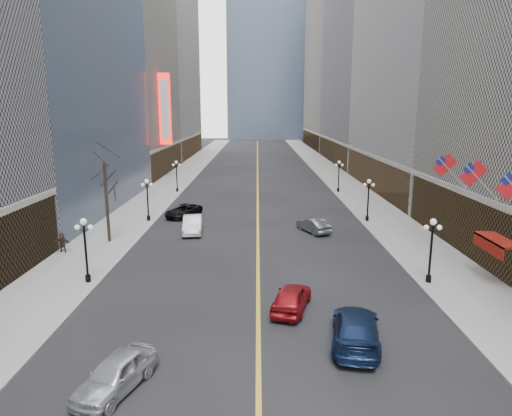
{
  "coord_description": "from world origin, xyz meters",
  "views": [
    {
      "loc": [
        -0.06,
        0.18,
        11.79
      ],
      "look_at": [
        -0.12,
        22.56,
        6.99
      ],
      "focal_mm": 32.0,
      "sensor_mm": 36.0,
      "label": 1
    }
  ],
  "objects_px": {
    "streetlamp_west_3": "(177,173)",
    "car_sb_near": "(356,328)",
    "streetlamp_west_1": "(85,244)",
    "car_nb_near": "(115,374)",
    "car_sb_mid": "(291,298)",
    "streetlamp_east_3": "(339,173)",
    "car_nb_mid": "(193,224)",
    "car_sb_far": "(313,225)",
    "streetlamp_east_2": "(368,196)",
    "streetlamp_east_1": "(431,244)",
    "car_nb_far": "(183,211)",
    "streetlamp_west_2": "(147,195)"
  },
  "relations": [
    {
      "from": "streetlamp_west_1",
      "to": "streetlamp_west_3",
      "type": "height_order",
      "value": "same"
    },
    {
      "from": "streetlamp_west_3",
      "to": "car_sb_mid",
      "type": "xyz_separation_m",
      "value": [
        13.8,
        -40.17,
        -2.12
      ]
    },
    {
      "from": "streetlamp_east_3",
      "to": "car_nb_mid",
      "type": "xyz_separation_m",
      "value": [
        -18.22,
        -22.43,
        -2.06
      ]
    },
    {
      "from": "streetlamp_east_1",
      "to": "car_nb_far",
      "type": "distance_m",
      "value": 28.75
    },
    {
      "from": "streetlamp_west_3",
      "to": "car_nb_near",
      "type": "height_order",
      "value": "streetlamp_west_3"
    },
    {
      "from": "streetlamp_west_3",
      "to": "car_sb_mid",
      "type": "height_order",
      "value": "streetlamp_west_3"
    },
    {
      "from": "car_nb_far",
      "to": "car_sb_near",
      "type": "bearing_deg",
      "value": -41.02
    },
    {
      "from": "streetlamp_west_2",
      "to": "car_nb_mid",
      "type": "distance_m",
      "value": 7.27
    },
    {
      "from": "streetlamp_east_1",
      "to": "streetlamp_east_3",
      "type": "distance_m",
      "value": 36.0
    },
    {
      "from": "car_nb_mid",
      "to": "car_sb_far",
      "type": "relative_size",
      "value": 1.17
    },
    {
      "from": "streetlamp_east_2",
      "to": "streetlamp_east_3",
      "type": "relative_size",
      "value": 1.0
    },
    {
      "from": "streetlamp_west_1",
      "to": "car_sb_near",
      "type": "xyz_separation_m",
      "value": [
        16.79,
        -8.24,
        -2.06
      ]
    },
    {
      "from": "streetlamp_east_3",
      "to": "streetlamp_west_3",
      "type": "relative_size",
      "value": 1.0
    },
    {
      "from": "streetlamp_east_1",
      "to": "car_nb_near",
      "type": "relative_size",
      "value": 1.01
    },
    {
      "from": "car_nb_far",
      "to": "car_sb_far",
      "type": "height_order",
      "value": "car_sb_far"
    },
    {
      "from": "car_sb_far",
      "to": "streetlamp_west_1",
      "type": "bearing_deg",
      "value": 13.66
    },
    {
      "from": "car_sb_mid",
      "to": "streetlamp_west_2",
      "type": "bearing_deg",
      "value": -41.92
    },
    {
      "from": "streetlamp_east_1",
      "to": "car_nb_mid",
      "type": "distance_m",
      "value": 22.81
    },
    {
      "from": "streetlamp_east_1",
      "to": "streetlamp_west_1",
      "type": "bearing_deg",
      "value": 180.0
    },
    {
      "from": "car_nb_far",
      "to": "streetlamp_east_2",
      "type": "bearing_deg",
      "value": 17.26
    },
    {
      "from": "streetlamp_east_1",
      "to": "streetlamp_east_2",
      "type": "xyz_separation_m",
      "value": [
        0.0,
        18.0,
        0.0
      ]
    },
    {
      "from": "streetlamp_west_2",
      "to": "car_sb_far",
      "type": "height_order",
      "value": "streetlamp_west_2"
    },
    {
      "from": "streetlamp_east_2",
      "to": "streetlamp_west_2",
      "type": "relative_size",
      "value": 1.0
    },
    {
      "from": "streetlamp_east_1",
      "to": "car_sb_mid",
      "type": "relative_size",
      "value": 0.98
    },
    {
      "from": "streetlamp_west_1",
      "to": "streetlamp_west_2",
      "type": "distance_m",
      "value": 18.0
    },
    {
      "from": "streetlamp_west_3",
      "to": "car_sb_near",
      "type": "xyz_separation_m",
      "value": [
        16.79,
        -44.24,
        -2.06
      ]
    },
    {
      "from": "car_nb_far",
      "to": "car_sb_far",
      "type": "distance_m",
      "value": 15.36
    },
    {
      "from": "streetlamp_east_1",
      "to": "streetlamp_west_1",
      "type": "height_order",
      "value": "same"
    },
    {
      "from": "streetlamp_west_2",
      "to": "car_nb_mid",
      "type": "bearing_deg",
      "value": -39.48
    },
    {
      "from": "streetlamp_east_1",
      "to": "streetlamp_west_3",
      "type": "height_order",
      "value": "same"
    },
    {
      "from": "streetlamp_east_1",
      "to": "car_sb_mid",
      "type": "bearing_deg",
      "value": -156.94
    },
    {
      "from": "car_sb_near",
      "to": "car_sb_far",
      "type": "height_order",
      "value": "car_sb_near"
    },
    {
      "from": "streetlamp_west_3",
      "to": "car_nb_near",
      "type": "distance_m",
      "value": 48.67
    },
    {
      "from": "streetlamp_west_2",
      "to": "car_sb_near",
      "type": "relative_size",
      "value": 0.78
    },
    {
      "from": "streetlamp_west_3",
      "to": "car_nb_mid",
      "type": "xyz_separation_m",
      "value": [
        5.38,
        -22.43,
        -2.06
      ]
    },
    {
      "from": "car_nb_mid",
      "to": "car_sb_far",
      "type": "xyz_separation_m",
      "value": [
        11.91,
        0.2,
        -0.12
      ]
    },
    {
      "from": "car_nb_mid",
      "to": "car_nb_far",
      "type": "height_order",
      "value": "car_nb_mid"
    },
    {
      "from": "car_nb_near",
      "to": "car_nb_mid",
      "type": "relative_size",
      "value": 0.88
    },
    {
      "from": "streetlamp_east_2",
      "to": "car_sb_near",
      "type": "bearing_deg",
      "value": -104.54
    },
    {
      "from": "streetlamp_west_3",
      "to": "car_nb_far",
      "type": "height_order",
      "value": "streetlamp_west_3"
    },
    {
      "from": "streetlamp_west_1",
      "to": "streetlamp_west_2",
      "type": "xyz_separation_m",
      "value": [
        0.0,
        18.0,
        0.0
      ]
    },
    {
      "from": "car_nb_far",
      "to": "car_sb_far",
      "type": "xyz_separation_m",
      "value": [
        13.88,
        -6.58,
        0.01
      ]
    },
    {
      "from": "car_sb_near",
      "to": "car_sb_mid",
      "type": "height_order",
      "value": "car_sb_near"
    },
    {
      "from": "car_nb_near",
      "to": "car_nb_far",
      "type": "bearing_deg",
      "value": 114.14
    },
    {
      "from": "streetlamp_east_2",
      "to": "streetlamp_west_1",
      "type": "relative_size",
      "value": 1.0
    },
    {
      "from": "streetlamp_east_3",
      "to": "streetlamp_west_1",
      "type": "bearing_deg",
      "value": -123.25
    },
    {
      "from": "streetlamp_east_2",
      "to": "streetlamp_west_2",
      "type": "bearing_deg",
      "value": 180.0
    },
    {
      "from": "car_sb_far",
      "to": "streetlamp_east_2",
      "type": "bearing_deg",
      "value": -171.02
    },
    {
      "from": "streetlamp_east_1",
      "to": "streetlamp_west_2",
      "type": "bearing_deg",
      "value": 142.67
    },
    {
      "from": "streetlamp_west_3",
      "to": "car_nb_far",
      "type": "relative_size",
      "value": 0.89
    }
  ]
}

